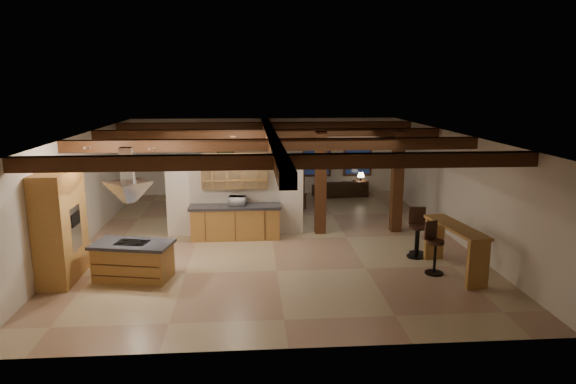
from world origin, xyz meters
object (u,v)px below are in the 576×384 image
at_px(dining_table, 271,206).
at_px(bar_counter, 455,241).
at_px(sofa, 340,188).
at_px(kitchen_island, 133,260).

bearing_deg(dining_table, bar_counter, -74.24).
height_order(dining_table, bar_counter, bar_counter).
bearing_deg(sofa, dining_table, 37.74).
bearing_deg(sofa, bar_counter, 92.35).
bearing_deg(dining_table, sofa, 24.28).
bearing_deg(bar_counter, sofa, 98.15).
distance_m(dining_table, sofa, 3.77).
height_order(kitchen_island, sofa, kitchen_island).
distance_m(kitchen_island, sofa, 9.98).
bearing_deg(kitchen_island, dining_table, 59.11).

